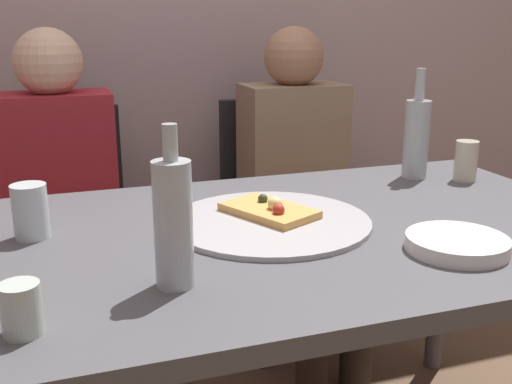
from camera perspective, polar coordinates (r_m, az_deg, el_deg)
The scene contains 13 objects.
dining_table at distance 1.39m, azimuth 1.63°, elevation -6.40°, with size 1.64×0.92×0.74m.
pizza_tray at distance 1.39m, azimuth 1.33°, elevation -2.82°, with size 0.46×0.46×0.01m, color #ADADB2.
pizza_slice_last at distance 1.42m, azimuth 1.29°, elevation -1.68°, with size 0.21×0.25×0.05m.
wine_bottle at distance 1.84m, azimuth 14.90°, elevation 5.08°, with size 0.07×0.07×0.32m.
water_bottle at distance 1.05m, azimuth -7.82°, elevation -2.81°, with size 0.07×0.07×0.29m.
tumbler_near at distance 1.86m, azimuth 19.20°, elevation 2.79°, with size 0.06×0.06×0.12m, color beige.
tumbler_far at distance 0.98m, azimuth -21.29°, elevation -10.26°, with size 0.06×0.06×0.08m, color #B7C6BC.
wine_glass at distance 1.38m, azimuth -20.51°, elevation -1.72°, with size 0.08×0.08×0.12m, color silver.
plate_stack at distance 1.30m, azimuth 18.44°, elevation -4.65°, with size 0.21×0.21×0.03m, color white.
chair_left at distance 2.17m, azimuth -17.73°, elevation -3.02°, with size 0.44×0.44×0.90m.
chair_right at distance 2.32m, azimuth 2.79°, elevation -1.02°, with size 0.44×0.44×0.90m.
guest_in_sweater at distance 1.98m, azimuth -17.91°, elevation -0.89°, with size 0.36×0.56×1.17m.
guest_in_beanie at distance 2.15m, azimuth 4.32°, elevation 1.12°, with size 0.36×0.56×1.17m.
Camera 1 is at (-0.45, -1.20, 1.19)m, focal length 42.39 mm.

